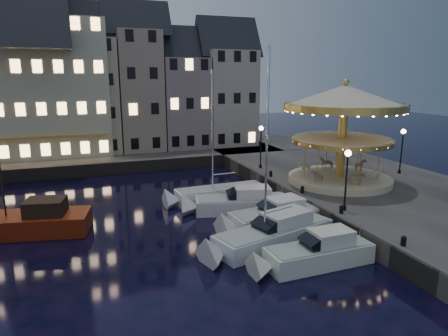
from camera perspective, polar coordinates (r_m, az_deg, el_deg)
name	(u,v)px	position (r m, az deg, el deg)	size (l,w,h in m)	color
ground	(253,249)	(24.79, 4.21, -11.40)	(160.00, 160.00, 0.00)	black
quay_east	(374,190)	(36.63, 20.66, -2.98)	(16.00, 56.00, 1.30)	#474442
quay_north	(95,159)	(49.51, -17.97, 1.26)	(44.00, 12.00, 1.30)	#474442
quaywall_e	(292,200)	(32.13, 9.67, -4.51)	(0.15, 44.00, 1.30)	#47423A
quaywall_n	(117,168)	(43.75, -15.03, -0.04)	(48.00, 0.15, 1.30)	#47423A
streetlamp_b	(347,171)	(27.87, 17.14, -0.45)	(0.44, 0.44, 4.17)	black
streetlamp_c	(261,141)	(39.25, 5.30, 3.89)	(0.44, 0.44, 4.17)	black
streetlamp_d	(402,145)	(40.35, 24.10, 3.05)	(0.44, 0.44, 4.17)	black
bollard_a	(404,240)	(23.89, 24.28, -9.40)	(0.30, 0.30, 0.57)	black
bollard_b	(341,209)	(27.78, 16.43, -5.63)	(0.30, 0.30, 0.57)	black
bollard_c	(302,189)	(31.74, 11.13, -2.99)	(0.30, 0.30, 0.57)	black
bollard_d	(271,173)	(36.39, 6.70, -0.76)	(0.30, 0.30, 0.57)	black
townhouse_nb	(33,93)	(50.80, -25.60, 9.61)	(6.16, 8.00, 13.80)	gray
townhouse_nc	(89,88)	(50.58, -18.72, 10.75)	(6.82, 8.00, 14.80)	tan
townhouse_nd	(138,83)	(51.05, -12.18, 11.72)	(5.50, 8.00, 15.80)	gray
townhouse_ne	(182,95)	(52.13, -6.06, 10.30)	(6.16, 8.00, 12.80)	gray
townhouse_nf	(226,91)	(53.89, 0.29, 11.00)	(6.82, 8.00, 13.80)	#A69A8F
hotel_corner	(32,80)	(50.76, -25.71, 11.30)	(17.60, 9.00, 16.80)	beige
motorboat_b	(313,255)	(22.95, 12.53, -12.05)	(7.13, 2.18, 2.15)	silver
motorboat_c	(270,235)	(25.03, 6.53, -9.51)	(9.10, 4.55, 12.12)	silver
motorboat_d	(270,218)	(27.97, 6.58, -7.13)	(7.43, 3.13, 2.15)	silver
motorboat_e	(236,204)	(30.81, 1.76, -5.10)	(8.14, 4.12, 2.15)	silver
motorboat_f	(215,195)	(33.32, -1.35, -3.89)	(8.63, 2.57, 11.44)	silver
red_fishing_boat	(26,223)	(29.72, -26.39, -7.08)	(8.77, 4.49, 6.21)	maroon
carousel	(344,115)	(34.75, 16.73, 7.21)	(9.94, 9.94, 8.70)	beige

